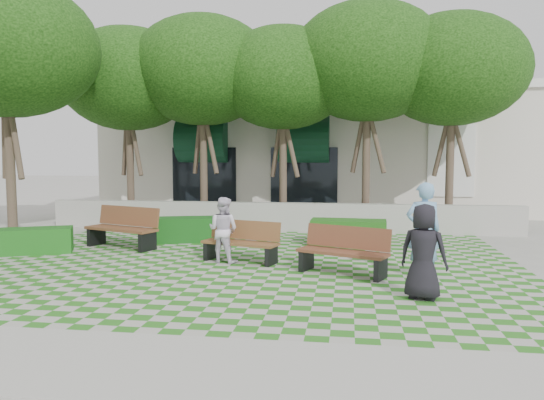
% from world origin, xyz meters
% --- Properties ---
extents(ground, '(90.00, 90.00, 0.00)m').
position_xyz_m(ground, '(0.00, 0.00, 0.00)').
color(ground, gray).
rests_on(ground, ground).
extents(lawn, '(12.00, 12.00, 0.00)m').
position_xyz_m(lawn, '(0.00, 1.00, 0.01)').
color(lawn, '#2B721E').
rests_on(lawn, ground).
extents(sidewalk_south, '(16.00, 2.00, 0.01)m').
position_xyz_m(sidewalk_south, '(0.00, -4.70, 0.01)').
color(sidewalk_south, '#9E9B93').
rests_on(sidewalk_south, ground).
extents(retaining_wall, '(15.00, 0.36, 0.90)m').
position_xyz_m(retaining_wall, '(0.00, 6.20, 0.45)').
color(retaining_wall, '#9E9B93').
rests_on(retaining_wall, ground).
extents(bench_east, '(1.94, 1.31, 0.97)m').
position_xyz_m(bench_east, '(2.14, 0.33, 0.47)').
color(bench_east, '#59301E').
rests_on(bench_east, ground).
extents(bench_mid, '(1.86, 1.08, 0.93)m').
position_xyz_m(bench_mid, '(-0.17, 1.28, 0.45)').
color(bench_mid, brown).
rests_on(bench_mid, ground).
extents(bench_west, '(2.14, 1.36, 1.07)m').
position_xyz_m(bench_west, '(-3.59, 2.60, 0.51)').
color(bench_west, brown).
rests_on(bench_west, ground).
extents(hedge_midright, '(2.02, 0.88, 0.69)m').
position_xyz_m(hedge_midright, '(2.23, 3.77, 0.35)').
color(hedge_midright, '#1A4E15').
rests_on(hedge_midright, ground).
extents(hedge_midleft, '(2.07, 1.29, 0.68)m').
position_xyz_m(hedge_midleft, '(-2.18, 3.80, 0.34)').
color(hedge_midleft, '#124615').
rests_on(hedge_midleft, ground).
extents(hedge_west, '(1.93, 1.39, 0.63)m').
position_xyz_m(hedge_west, '(-5.44, 1.52, 0.31)').
color(hedge_west, '#165316').
rests_on(hedge_west, ground).
extents(person_blue, '(0.75, 0.54, 1.89)m').
position_xyz_m(person_blue, '(3.71, 0.31, 0.95)').
color(person_blue, '#73A4D2').
rests_on(person_blue, ground).
extents(person_dark, '(0.93, 0.77, 1.62)m').
position_xyz_m(person_dark, '(3.49, -1.36, 0.81)').
color(person_dark, black).
rests_on(person_dark, ground).
extents(person_white, '(0.85, 0.74, 1.48)m').
position_xyz_m(person_white, '(-0.56, 1.14, 0.74)').
color(person_white, silver).
rests_on(person_white, ground).
extents(tree_row, '(17.70, 13.40, 7.41)m').
position_xyz_m(tree_row, '(-1.86, 5.95, 5.18)').
color(tree_row, '#47382B').
rests_on(tree_row, ground).
extents(building, '(18.00, 8.92, 5.15)m').
position_xyz_m(building, '(0.93, 14.08, 2.52)').
color(building, beige).
rests_on(building, ground).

